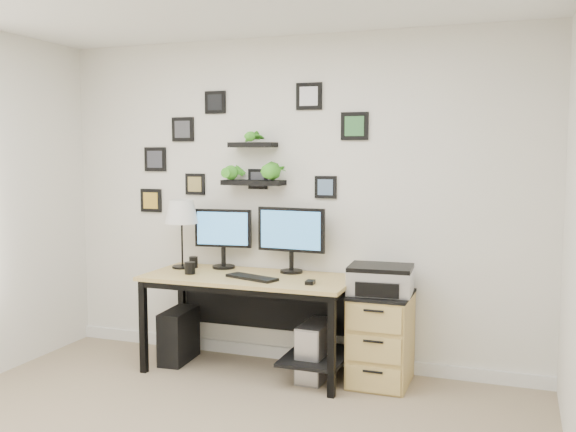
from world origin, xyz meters
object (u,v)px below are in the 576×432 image
at_px(mug, 190,268).
at_px(monitor_left, 223,234).
at_px(monitor_right, 291,234).
at_px(printer, 381,280).
at_px(table_lamp, 182,213).
at_px(pc_tower_black, 179,335).
at_px(file_cabinet, 381,338).
at_px(desk, 255,291).
at_px(pc_tower_grey, 316,351).

bearing_deg(mug, monitor_left, 66.26).
height_order(monitor_right, printer, monitor_right).
distance_m(table_lamp, pc_tower_black, 0.99).
bearing_deg(pc_tower_black, monitor_right, 8.50).
height_order(file_cabinet, printer, printer).
bearing_deg(desk, monitor_left, 151.92).
distance_m(table_lamp, printer, 1.70).
bearing_deg(printer, monitor_right, 168.78).
height_order(monitor_left, printer, monitor_left).
bearing_deg(printer, pc_tower_black, -178.30).
height_order(mug, pc_tower_grey, mug).
xyz_separation_m(monitor_left, mug, (-0.14, -0.31, -0.24)).
height_order(table_lamp, pc_tower_black, table_lamp).
distance_m(mug, pc_tower_black, 0.62).
relative_size(table_lamp, pc_tower_grey, 1.29).
distance_m(monitor_left, file_cabinet, 1.51).
bearing_deg(table_lamp, mug, -49.23).
bearing_deg(table_lamp, file_cabinet, -1.24).
height_order(desk, mug, mug).
xyz_separation_m(mug, file_cabinet, (1.47, 0.18, -0.46)).
xyz_separation_m(pc_tower_grey, file_cabinet, (0.48, 0.07, 0.12)).
bearing_deg(monitor_left, table_lamp, -163.63).
relative_size(mug, pc_tower_grey, 0.21).
relative_size(monitor_left, mug, 5.19).
xyz_separation_m(monitor_left, printer, (1.33, -0.15, -0.26)).
xyz_separation_m(desk, pc_tower_grey, (0.50, -0.01, -0.41)).
xyz_separation_m(pc_tower_black, file_cabinet, (1.64, 0.06, 0.12)).
bearing_deg(monitor_right, desk, -140.38).
distance_m(desk, table_lamp, 0.89).
height_order(monitor_left, table_lamp, table_lamp).
bearing_deg(file_cabinet, printer, -110.75).
relative_size(desk, printer, 3.39).
bearing_deg(pc_tower_grey, printer, 6.58).
height_order(monitor_right, mug, monitor_right).
xyz_separation_m(monitor_left, monitor_right, (0.59, 0.00, 0.02)).
bearing_deg(pc_tower_grey, file_cabinet, 8.17).
xyz_separation_m(table_lamp, pc_tower_grey, (1.18, -0.10, -0.99)).
height_order(desk, file_cabinet, desk).
xyz_separation_m(monitor_right, file_cabinet, (0.74, -0.13, -0.72)).
bearing_deg(table_lamp, monitor_left, 16.37).
distance_m(monitor_right, file_cabinet, 1.04).
distance_m(pc_tower_black, printer, 1.73).
bearing_deg(monitor_left, desk, -28.08).
relative_size(monitor_right, pc_tower_black, 1.31).
bearing_deg(pc_tower_grey, table_lamp, 174.92).
relative_size(table_lamp, mug, 5.99).
bearing_deg(pc_tower_black, file_cabinet, -1.58).
xyz_separation_m(monitor_left, file_cabinet, (1.33, -0.13, -0.70)).
xyz_separation_m(monitor_right, pc_tower_grey, (0.27, -0.20, -0.84)).
bearing_deg(pc_tower_black, printer, -2.07).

